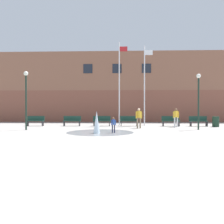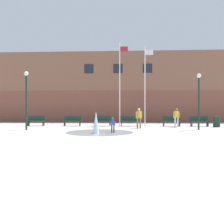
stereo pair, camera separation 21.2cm
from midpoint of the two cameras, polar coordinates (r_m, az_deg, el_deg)
ground_plane at (r=9.12m, az=0.20°, el=-8.64°), size 100.00×100.00×0.00m
library_building at (r=29.26m, az=1.89°, el=6.03°), size 36.00×6.05×8.53m
splash_fountain at (r=13.89m, az=-3.38°, el=-3.71°), size 4.36×4.36×1.38m
park_bench_left_of_flagpoles at (r=21.15m, az=-18.92°, el=-2.15°), size 1.60×0.44×0.91m
park_bench_under_left_flagpole at (r=20.21m, az=-9.99°, el=-2.25°), size 1.60×0.44×0.91m
park_bench_center at (r=19.84m, az=-2.28°, el=-2.30°), size 1.60×0.44×0.91m
park_bench_under_right_flagpole at (r=19.79m, az=4.85°, el=-2.30°), size 1.60×0.44×0.91m
park_bench_near_trashcan at (r=20.28m, az=15.53°, el=-2.25°), size 1.60×0.44×0.91m
park_bench_far_right at (r=20.88m, az=22.08°, el=-2.19°), size 1.60×0.44×0.91m
adult_in_red at (r=19.14m, az=16.79°, el=-1.06°), size 0.50×0.39×1.59m
child_with_pink_shirt at (r=13.86m, az=0.66°, el=-3.10°), size 0.31×0.24×0.99m
teen_by_trashcan at (r=17.40m, az=7.40°, el=-1.20°), size 0.50×0.39×1.59m
flagpole_left at (r=20.42m, az=2.42°, el=8.00°), size 0.80×0.10×7.74m
flagpole_right at (r=20.53m, az=8.99°, el=7.45°), size 0.80×0.10×7.39m
lamp_post_left_lane at (r=17.13m, az=-21.16°, el=4.84°), size 0.32×0.32×4.27m
lamp_post_right_lane at (r=17.27m, az=22.05°, el=4.53°), size 0.32×0.32×4.12m
trash_can at (r=20.77m, az=25.92°, el=-2.30°), size 0.56×0.56×0.90m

